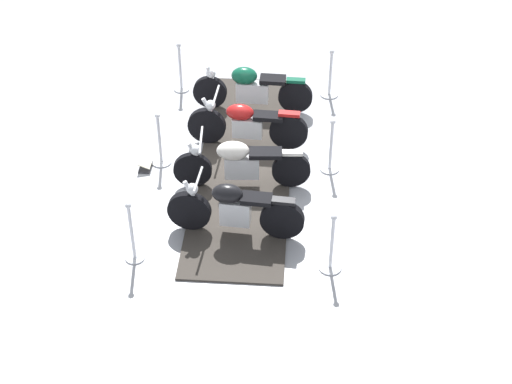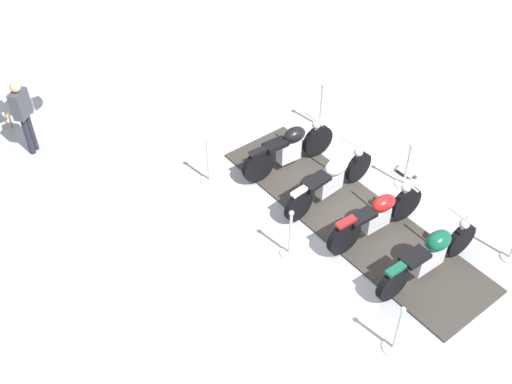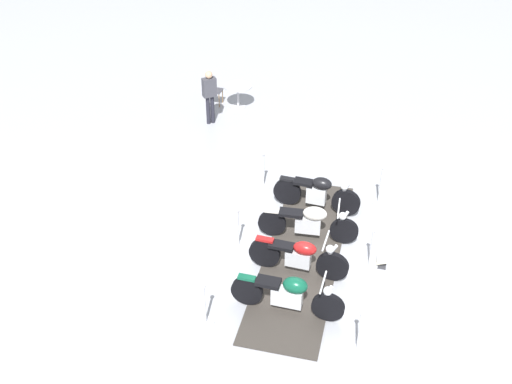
# 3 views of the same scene
# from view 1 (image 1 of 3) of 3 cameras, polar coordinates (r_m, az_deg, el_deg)

# --- Properties ---
(ground_plane) EXTENTS (80.00, 80.00, 0.00)m
(ground_plane) POSITION_cam_1_polar(r_m,az_deg,el_deg) (13.66, -0.81, 1.95)
(ground_plane) COLOR #A8AAB2
(display_platform) EXTENTS (2.34, 5.93, 0.04)m
(display_platform) POSITION_cam_1_polar(r_m,az_deg,el_deg) (13.65, -0.81, 2.01)
(display_platform) COLOR #38332D
(display_platform) RESTS_ON ground_plane
(motorcycle_forest) EXTENTS (2.27, 0.68, 0.95)m
(motorcycle_forest) POSITION_cam_1_polar(r_m,az_deg,el_deg) (14.86, -0.41, 7.66)
(motorcycle_forest) COLOR black
(motorcycle_forest) RESTS_ON display_platform
(motorcycle_maroon) EXTENTS (2.15, 0.70, 1.01)m
(motorcycle_maroon) POSITION_cam_1_polar(r_m,az_deg,el_deg) (13.87, -0.73, 5.06)
(motorcycle_maroon) COLOR black
(motorcycle_maroon) RESTS_ON display_platform
(motorcycle_cream) EXTENTS (2.29, 0.75, 0.95)m
(motorcycle_cream) POSITION_cam_1_polar(r_m,az_deg,el_deg) (12.88, -1.22, 2.21)
(motorcycle_cream) COLOR black
(motorcycle_cream) RESTS_ON display_platform
(motorcycle_black) EXTENTS (2.13, 0.70, 1.01)m
(motorcycle_black) POSITION_cam_1_polar(r_m,az_deg,el_deg) (11.95, -1.65, -1.20)
(motorcycle_black) COLOR black
(motorcycle_black) RESTS_ON display_platform
(stanchion_right_rear) EXTENTS (0.30, 0.30, 1.09)m
(stanchion_right_rear) POSITION_cam_1_polar(r_m,az_deg,el_deg) (11.76, -9.03, -3.47)
(stanchion_right_rear) COLOR silver
(stanchion_right_rear) RESTS_ON ground_plane
(stanchion_right_mid) EXTENTS (0.36, 0.36, 1.02)m
(stanchion_right_mid) POSITION_cam_1_polar(r_m,az_deg,el_deg) (13.67, -7.03, 3.19)
(stanchion_right_mid) COLOR silver
(stanchion_right_mid) RESTS_ON ground_plane
(stanchion_left_mid) EXTENTS (0.34, 0.34, 1.04)m
(stanchion_left_mid) POSITION_cam_1_polar(r_m,az_deg,el_deg) (13.45, 5.48, 2.77)
(stanchion_left_mid) COLOR silver
(stanchion_left_mid) RESTS_ON ground_plane
(stanchion_left_rear) EXTENTS (0.35, 0.35, 1.04)m
(stanchion_left_rear) POSITION_cam_1_polar(r_m,az_deg,el_deg) (11.56, 5.53, -4.44)
(stanchion_left_rear) COLOR silver
(stanchion_left_rear) RESTS_ON ground_plane
(stanchion_left_front) EXTENTS (0.35, 0.35, 1.01)m
(stanchion_left_front) POSITION_cam_1_polar(r_m,az_deg,el_deg) (15.51, 5.44, 8.03)
(stanchion_left_front) COLOR silver
(stanchion_left_front) RESTS_ON ground_plane
(stanchion_right_front) EXTENTS (0.31, 0.31, 1.04)m
(stanchion_right_front) POSITION_cam_1_polar(r_m,az_deg,el_deg) (15.67, -5.55, 8.57)
(stanchion_right_front) COLOR silver
(stanchion_right_front) RESTS_ON ground_plane
(info_placard) EXTENTS (0.27, 0.43, 0.18)m
(info_placard) POSITION_cam_1_polar(r_m,az_deg,el_deg) (13.74, -8.11, 2.04)
(info_placard) COLOR #333338
(info_placard) RESTS_ON ground_plane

